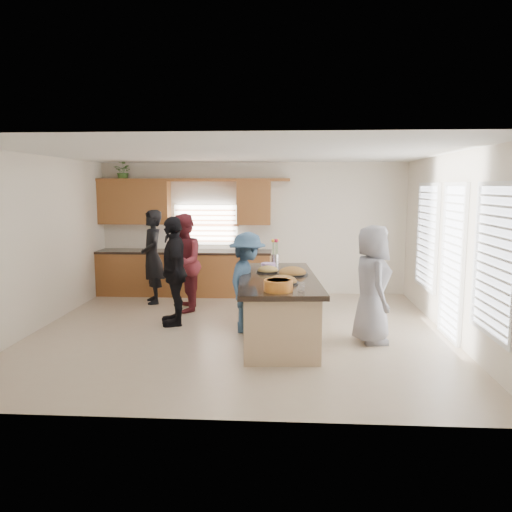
# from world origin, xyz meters

# --- Properties ---
(floor) EXTENTS (6.50, 6.50, 0.00)m
(floor) POSITION_xyz_m (0.00, 0.00, 0.00)
(floor) COLOR #C0AB8E
(floor) RESTS_ON ground
(room_shell) EXTENTS (6.52, 6.02, 2.81)m
(room_shell) POSITION_xyz_m (0.00, 0.00, 1.90)
(room_shell) COLOR silver
(room_shell) RESTS_ON ground
(back_cabinetry) EXTENTS (4.08, 0.66, 2.46)m
(back_cabinetry) POSITION_xyz_m (-1.47, 2.73, 0.91)
(back_cabinetry) COLOR brown
(back_cabinetry) RESTS_ON ground
(right_wall_glazing) EXTENTS (0.06, 4.00, 2.25)m
(right_wall_glazing) POSITION_xyz_m (3.22, -0.13, 1.34)
(right_wall_glazing) COLOR white
(right_wall_glazing) RESTS_ON ground
(island) EXTENTS (1.34, 2.78, 0.95)m
(island) POSITION_xyz_m (0.61, -0.25, 0.45)
(island) COLOR tan
(island) RESTS_ON ground
(platter_front) EXTENTS (0.44, 0.44, 0.18)m
(platter_front) POSITION_xyz_m (0.69, -0.76, 0.98)
(platter_front) COLOR black
(platter_front) RESTS_ON island
(platter_mid) EXTENTS (0.47, 0.47, 0.19)m
(platter_mid) POSITION_xyz_m (0.83, -0.06, 0.98)
(platter_mid) COLOR black
(platter_mid) RESTS_ON island
(platter_back) EXTENTS (0.37, 0.37, 0.15)m
(platter_back) POSITION_xyz_m (0.45, 0.14, 0.98)
(platter_back) COLOR black
(platter_back) RESTS_ON island
(salad_bowl) EXTENTS (0.38, 0.38, 0.15)m
(salad_bowl) POSITION_xyz_m (0.64, -1.30, 1.03)
(salad_bowl) COLOR orange
(salad_bowl) RESTS_ON island
(clear_cup) EXTENTS (0.09, 0.09, 0.11)m
(clear_cup) POSITION_xyz_m (0.94, -1.27, 1.00)
(clear_cup) COLOR white
(clear_cup) RESTS_ON island
(plate_stack) EXTENTS (0.25, 0.25, 0.05)m
(plate_stack) POSITION_xyz_m (0.43, 0.73, 0.98)
(plate_stack) COLOR #C595D9
(plate_stack) RESTS_ON island
(flower_vase) EXTENTS (0.14, 0.14, 0.44)m
(flower_vase) POSITION_xyz_m (0.54, 1.00, 1.18)
(flower_vase) COLOR silver
(flower_vase) RESTS_ON island
(potted_plant) EXTENTS (0.47, 0.45, 0.41)m
(potted_plant) POSITION_xyz_m (-2.71, 2.82, 2.61)
(potted_plant) COLOR #4A7E32
(potted_plant) RESTS_ON back_cabinetry
(woman_left_back) EXTENTS (0.66, 0.79, 1.85)m
(woman_left_back) POSITION_xyz_m (-1.89, 1.92, 0.92)
(woman_left_back) COLOR black
(woman_left_back) RESTS_ON ground
(woman_left_mid) EXTENTS (0.81, 0.97, 1.81)m
(woman_left_mid) POSITION_xyz_m (-1.16, 1.30, 0.90)
(woman_left_mid) COLOR maroon
(woman_left_mid) RESTS_ON ground
(woman_left_front) EXTENTS (0.72, 1.14, 1.81)m
(woman_left_front) POSITION_xyz_m (-1.12, 0.42, 0.91)
(woman_left_front) COLOR black
(woman_left_front) RESTS_ON ground
(woman_right_back) EXTENTS (0.80, 1.13, 1.59)m
(woman_right_back) POSITION_xyz_m (0.13, 0.05, 0.80)
(woman_right_back) COLOR #355373
(woman_right_back) RESTS_ON ground
(woman_right_front) EXTENTS (0.64, 0.91, 1.74)m
(woman_right_front) POSITION_xyz_m (2.00, -0.36, 0.87)
(woman_right_front) COLOR gray
(woman_right_front) RESTS_ON ground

